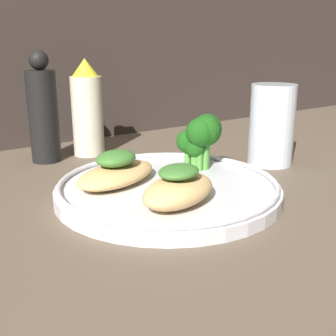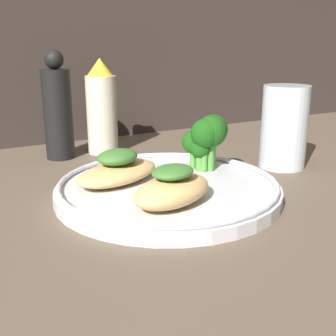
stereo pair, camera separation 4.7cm
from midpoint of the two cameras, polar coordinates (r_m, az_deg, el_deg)
name	(u,v)px [view 1 (the left image)]	position (r cm, az deg, el deg)	size (l,w,h in cm)	color
ground_plane	(168,200)	(48.52, -2.80, -4.46)	(180.00, 180.00, 1.00)	brown
plate	(168,188)	(48.00, -2.82, -2.80)	(25.53, 25.53, 2.00)	silver
grilled_meat_front	(179,188)	(41.88, -1.78, -2.80)	(11.16, 8.97, 3.98)	tan
grilled_meat_middle	(116,171)	(48.62, -9.78, -0.48)	(12.83, 10.17, 3.83)	tan
broccoli_bunch	(201,135)	(53.05, 1.93, 4.43)	(5.36, 5.84, 6.98)	#4C8E38
sauce_bottle	(87,110)	(66.49, -12.92, 7.68)	(4.73, 4.73, 14.67)	beige
pepper_grinder	(43,112)	(64.28, -18.62, 7.12)	(4.23, 4.23, 15.93)	black
drinking_glass	(272,125)	(61.12, 11.74, 5.72)	(6.33, 6.33, 11.40)	silver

